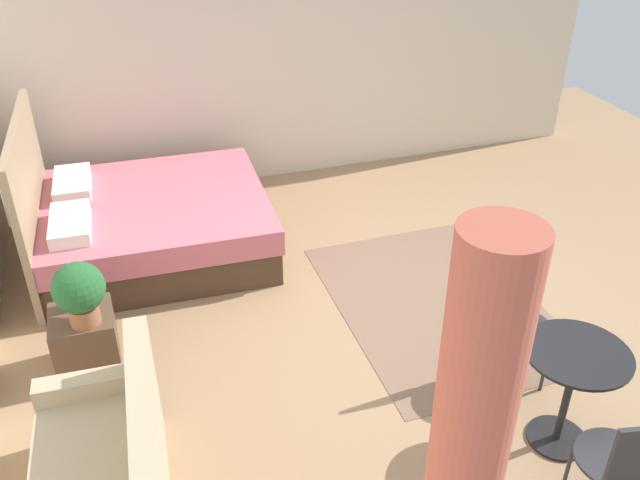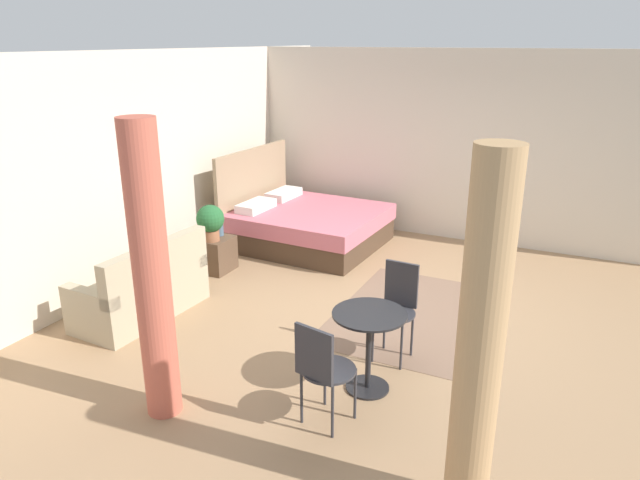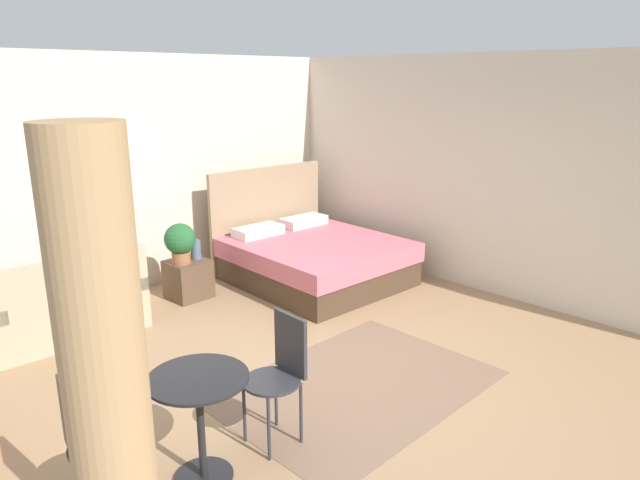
{
  "view_description": "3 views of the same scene",
  "coord_description": "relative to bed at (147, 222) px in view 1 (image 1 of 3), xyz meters",
  "views": [
    {
      "loc": [
        -4.05,
        2.18,
        3.4
      ],
      "look_at": [
        0.06,
        0.81,
        0.78
      ],
      "focal_mm": 37.95,
      "sensor_mm": 36.0,
      "label": 1
    },
    {
      "loc": [
        -5.78,
        -1.82,
        2.94
      ],
      "look_at": [
        -0.2,
        0.87,
        0.78
      ],
      "focal_mm": 32.6,
      "sensor_mm": 36.0,
      "label": 2
    },
    {
      "loc": [
        -3.35,
        -3.1,
        2.55
      ],
      "look_at": [
        0.7,
        0.95,
        0.92
      ],
      "focal_mm": 32.46,
      "sensor_mm": 36.0,
      "label": 3
    }
  ],
  "objects": [
    {
      "name": "bed",
      "position": [
        0.0,
        0.0,
        0.0
      ],
      "size": [
        1.91,
        2.12,
        1.37
      ],
      "color": "#473323",
      "rests_on": "ground"
    },
    {
      "name": "balcony_table",
      "position": [
        -3.19,
        -2.24,
        0.2
      ],
      "size": [
        0.64,
        0.64,
        0.74
      ],
      "color": "black",
      "rests_on": "ground"
    },
    {
      "name": "potted_plant",
      "position": [
        -1.56,
        0.57,
        0.41
      ],
      "size": [
        0.36,
        0.36,
        0.48
      ],
      "color": "#935B3D",
      "rests_on": "nightstand"
    },
    {
      "name": "area_rug",
      "position": [
        -1.6,
        -2.18,
        -0.31
      ],
      "size": [
        2.28,
        1.62,
        0.01
      ],
      "primitive_type": "cube",
      "color": "#7F604C",
      "rests_on": "ground"
    },
    {
      "name": "wall_right",
      "position": [
        1.29,
        -1.98,
        1.09
      ],
      "size": [
        0.12,
        6.67,
        2.82
      ],
      "primitive_type": "cube",
      "color": "beige",
      "rests_on": "ground"
    },
    {
      "name": "vase",
      "position": [
        -1.34,
        0.6,
        0.26
      ],
      "size": [
        0.12,
        0.12,
        0.23
      ],
      "color": "slate",
      "rests_on": "nightstand"
    },
    {
      "name": "nightstand",
      "position": [
        -1.46,
        0.61,
        -0.09
      ],
      "size": [
        0.45,
        0.44,
        0.46
      ],
      "color": "brown",
      "rests_on": "ground"
    },
    {
      "name": "ground_plane",
      "position": [
        -1.59,
        -1.98,
        -0.32
      ],
      "size": [
        8.75,
        9.67,
        0.02
      ],
      "primitive_type": "cube",
      "color": "#9E7A56"
    },
    {
      "name": "cafe_chair_near_couch",
      "position": [
        -3.84,
        -2.11,
        0.24
      ],
      "size": [
        0.52,
        0.52,
        0.91
      ],
      "color": "#2D2D33",
      "rests_on": "ground"
    },
    {
      "name": "cafe_chair_near_window",
      "position": [
        -2.52,
        -2.28,
        0.26
      ],
      "size": [
        0.43,
        0.43,
        0.94
      ],
      "color": "#2D2D33",
      "rests_on": "ground"
    }
  ]
}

